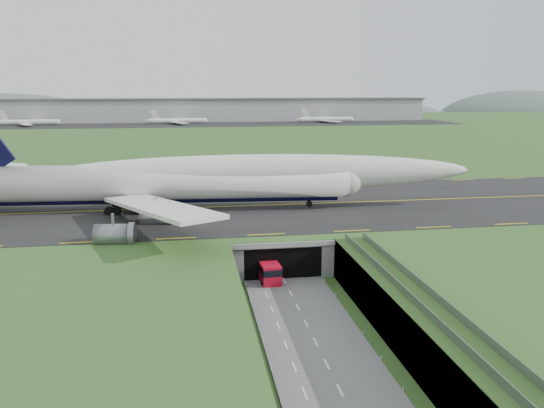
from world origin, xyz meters
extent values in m
plane|color=#345522|center=(0.00, 0.00, 0.00)|extent=(900.00, 900.00, 0.00)
cube|color=gray|center=(0.00, 0.00, 3.00)|extent=(800.00, 800.00, 6.00)
cube|color=slate|center=(0.00, -7.50, 0.10)|extent=(12.00, 75.00, 0.20)
cube|color=black|center=(0.00, 33.00, 6.09)|extent=(800.00, 44.00, 0.18)
cube|color=gray|center=(0.00, 19.00, 5.50)|extent=(16.00, 22.00, 1.00)
cube|color=gray|center=(-7.00, 19.00, 3.00)|extent=(2.00, 22.00, 6.00)
cube|color=gray|center=(7.00, 19.00, 3.00)|extent=(2.00, 22.00, 6.00)
cube|color=black|center=(0.00, 14.00, 2.50)|extent=(12.00, 12.00, 5.00)
cube|color=#A8A8A3|center=(0.00, 7.95, 5.60)|extent=(17.00, 0.50, 0.80)
cube|color=#A8A8A3|center=(11.00, -18.50, 5.80)|extent=(3.00, 53.00, 0.50)
cube|color=gray|center=(9.60, -18.50, 6.55)|extent=(0.06, 53.00, 1.00)
cube|color=gray|center=(12.40, -18.50, 6.55)|extent=(0.06, 53.00, 1.00)
cylinder|color=#A8A8A3|center=(11.00, -28.00, 2.80)|extent=(0.90, 0.90, 5.60)
cylinder|color=#A8A8A3|center=(11.00, -16.00, 2.80)|extent=(0.90, 0.90, 5.60)
cylinder|color=#A8A8A3|center=(11.00, -4.00, 2.80)|extent=(0.90, 0.90, 5.60)
cylinder|color=white|center=(-19.40, 32.36, 11.43)|extent=(71.70, 11.97, 6.72)
sphere|color=white|center=(16.21, 29.73, 11.43)|extent=(7.05, 7.05, 6.59)
ellipsoid|color=white|center=(-0.17, 30.94, 12.94)|extent=(81.37, 12.15, 7.06)
ellipsoid|color=black|center=(15.16, 29.81, 12.27)|extent=(4.91, 3.28, 2.35)
cylinder|color=black|center=(-19.40, 32.36, 8.81)|extent=(67.85, 7.82, 2.82)
cube|color=white|center=(-16.06, 48.96, 10.38)|extent=(23.78, 30.15, 2.83)
cube|color=white|center=(-18.54, 15.45, 10.38)|extent=(20.30, 31.53, 2.83)
cylinder|color=slate|center=(-17.90, 42.25, 7.12)|extent=(5.70, 3.86, 3.46)
cylinder|color=slate|center=(-22.04, 53.61, 7.12)|extent=(5.70, 3.86, 3.46)
cylinder|color=slate|center=(-19.37, 22.36, 7.12)|extent=(5.70, 3.86, 3.46)
cylinder|color=slate|center=(-25.13, 11.73, 7.12)|extent=(5.70, 3.86, 3.46)
cylinder|color=black|center=(9.09, 30.26, 6.76)|extent=(1.19, 0.61, 1.15)
cube|color=black|center=(-24.11, 32.71, 6.91)|extent=(6.82, 7.79, 1.47)
cube|color=red|center=(-2.39, 8.32, 1.69)|extent=(3.30, 7.61, 2.97)
cube|color=black|center=(-2.39, 8.32, 2.28)|extent=(3.36, 7.71, 0.99)
cube|color=black|center=(-2.39, 8.32, 0.45)|extent=(3.06, 7.10, 0.50)
cylinder|color=black|center=(-3.49, 5.76, 0.54)|extent=(0.41, 0.91, 0.89)
cylinder|color=black|center=(-3.85, 10.70, 0.54)|extent=(0.41, 0.91, 0.89)
cylinder|color=black|center=(-0.93, 5.94, 0.54)|extent=(0.41, 0.91, 0.89)
cylinder|color=black|center=(-1.28, 10.88, 0.54)|extent=(0.41, 0.91, 0.89)
cube|color=#B2B2B2|center=(0.00, 300.00, 13.50)|extent=(300.00, 22.00, 15.00)
cube|color=#4C4C51|center=(0.00, 300.00, 21.00)|extent=(302.00, 24.00, 1.20)
cube|color=black|center=(0.00, 270.00, 6.14)|extent=(320.00, 50.00, 0.08)
cylinder|color=white|center=(-108.83, 275.00, 8.18)|extent=(34.00, 3.20, 3.20)
cylinder|color=white|center=(-19.55, 275.00, 8.18)|extent=(34.00, 3.20, 3.20)
cylinder|color=white|center=(76.64, 275.00, 8.18)|extent=(34.00, 3.20, 3.20)
ellipsoid|color=#566760|center=(120.00, 430.00, -4.00)|extent=(260.00, 91.00, 44.00)
ellipsoid|color=#566760|center=(320.00, 430.00, -4.00)|extent=(180.00, 63.00, 60.00)
camera|label=1|loc=(-13.70, -67.41, 28.78)|focal=35.00mm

